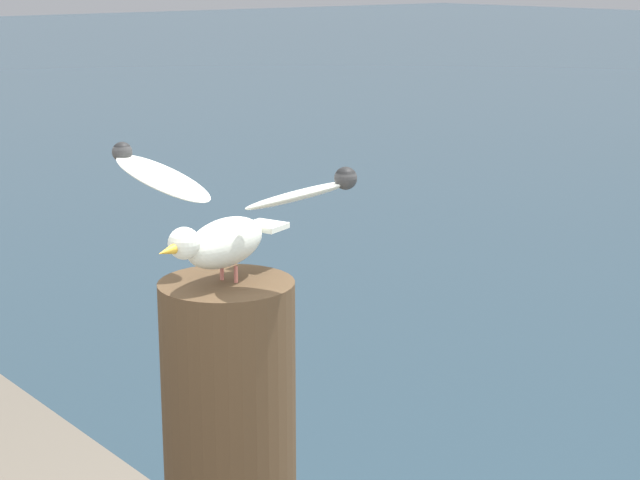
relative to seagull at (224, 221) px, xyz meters
The scene contains 1 object.
seagull is the anchor object (origin of this frame).
Camera 1 is at (0.94, -1.64, 2.88)m, focal length 60.46 mm.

